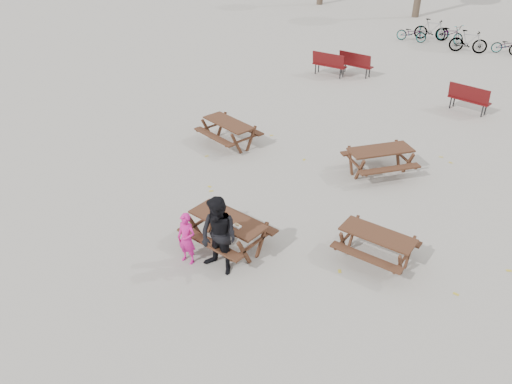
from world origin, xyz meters
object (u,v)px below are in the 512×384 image
Objects in this scene: picnic_table_north at (229,133)px; main_picnic_table at (228,226)px; soda_bottle at (213,215)px; adult at (219,236)px; child at (187,239)px; picnic_table_far at (379,161)px; food_tray at (237,226)px; picnic_table_east at (376,247)px.

main_picnic_table is at bearing -39.08° from picnic_table_north.
soda_bottle is 0.88m from adult.
child is at bearing -165.83° from adult.
picnic_table_far is (0.57, 6.05, -0.51)m from adult.
soda_bottle is 5.67m from picnic_table_far.
soda_bottle is 0.09× the size of adult.
picnic_table_far is (1.00, 5.32, -0.20)m from main_picnic_table.
food_tray is at bearing 92.65° from adult.
main_picnic_table is 0.44m from food_tray.
soda_bottle reaches higher than picnic_table_far.
food_tray is 3.09m from picnic_table_east.
food_tray reaches higher than main_picnic_table.
child reaches higher than soda_bottle.
picnic_table_far is at bearing 83.36° from food_tray.
soda_bottle is 0.10× the size of picnic_table_north.
picnic_table_far is at bearing 81.95° from adult.
main_picnic_table is 3.31m from picnic_table_east.
soda_bottle is at bearing -42.52° from picnic_table_north.
child is 4.14m from picnic_table_east.
food_tray is at bearing 8.23° from soda_bottle.
picnic_table_east is (3.14, 2.69, -0.27)m from child.
main_picnic_table is 10.00× the size of food_tray.
picnic_table_north reaches higher than picnic_table_east.
picnic_table_north is at bearing 140.78° from picnic_table_far.
adult is (0.43, -0.73, 0.31)m from main_picnic_table.
child is at bearing -108.72° from main_picnic_table.
adult is (0.75, 0.23, 0.29)m from child.
adult is at bearing -59.44° from main_picnic_table.
soda_bottle is at bearing -151.83° from picnic_table_east.
soda_bottle is at bearing -171.77° from food_tray.
main_picnic_table is 5.40m from picnic_table_north.
child reaches higher than main_picnic_table.
soda_bottle is (-0.63, -0.09, 0.05)m from food_tray.
main_picnic_table is 1.00× the size of picnic_table_far.
adult is at bearing -37.79° from soda_bottle.
picnic_table_far is at bearing 77.07° from soda_bottle.
soda_bottle is at bearing -158.08° from picnic_table_far.
soda_bottle is 0.09× the size of picnic_table_far.
child is at bearing -143.25° from picnic_table_east.
child is 5.95m from picnic_table_north.
picnic_table_north is (-3.99, 4.10, -0.41)m from food_tray.
soda_bottle is (-0.26, -0.19, 0.26)m from main_picnic_table.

